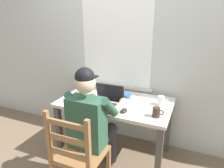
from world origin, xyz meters
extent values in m
plane|color=brown|center=(0.00, 0.00, 0.00)|extent=(8.00, 8.00, 0.00)
cube|color=beige|center=(0.00, 0.45, 1.30)|extent=(6.00, 0.04, 2.60)
cube|color=white|center=(-0.17, 0.42, 1.31)|extent=(0.94, 0.01, 1.08)
cube|color=beige|center=(-0.17, 0.42, 0.75)|extent=(1.00, 0.06, 0.04)
cube|color=beige|center=(0.00, 0.00, 0.70)|extent=(1.27, 0.73, 0.03)
cube|color=#4C4742|center=(-0.59, -0.32, 0.34)|extent=(0.06, 0.06, 0.69)
cube|color=#4C4742|center=(0.59, -0.32, 0.34)|extent=(0.06, 0.06, 0.69)
cube|color=#4C4742|center=(-0.59, 0.32, 0.34)|extent=(0.06, 0.06, 0.69)
cube|color=#4C4742|center=(0.59, 0.32, 0.34)|extent=(0.06, 0.06, 0.69)
cube|color=#2D5642|center=(-0.06, -0.55, 0.71)|extent=(0.34, 0.20, 0.50)
sphere|color=#DBB293|center=(-0.06, -0.55, 1.10)|extent=(0.19, 0.19, 0.19)
sphere|color=black|center=(-0.06, -0.55, 1.15)|extent=(0.17, 0.17, 0.17)
cube|color=black|center=(-0.06, -0.46, 1.13)|extent=(0.13, 0.10, 0.01)
cylinder|color=#38383D|center=(-0.15, -0.35, 0.46)|extent=(0.13, 0.40, 0.13)
cylinder|color=#38383D|center=(0.03, -0.35, 0.46)|extent=(0.13, 0.40, 0.13)
cylinder|color=#38383D|center=(-0.15, -0.15, 0.23)|extent=(0.10, 0.10, 0.46)
cylinder|color=#38383D|center=(0.03, -0.15, 0.23)|extent=(0.10, 0.10, 0.46)
cylinder|color=#2D5642|center=(-0.26, -0.46, 0.86)|extent=(0.10, 0.25, 0.25)
cylinder|color=#DBB293|center=(-0.26, -0.23, 0.77)|extent=(0.07, 0.28, 0.07)
sphere|color=#DBB293|center=(-0.25, -0.09, 0.77)|extent=(0.08, 0.08, 0.08)
cylinder|color=#2D5642|center=(0.14, -0.46, 0.86)|extent=(0.10, 0.25, 0.25)
cylinder|color=#DBB293|center=(0.14, -0.23, 0.77)|extent=(0.07, 0.28, 0.07)
sphere|color=#DBB293|center=(0.13, -0.09, 0.77)|extent=(0.08, 0.08, 0.08)
cube|color=olive|center=(-0.06, -0.67, 0.45)|extent=(0.42, 0.42, 0.02)
cube|color=olive|center=(0.13, -0.48, 0.22)|extent=(0.04, 0.04, 0.44)
cube|color=olive|center=(-0.25, -0.48, 0.22)|extent=(0.04, 0.04, 0.44)
cube|color=olive|center=(0.13, -0.86, 0.70)|extent=(0.04, 0.04, 0.48)
cube|color=olive|center=(-0.25, -0.86, 0.70)|extent=(0.04, 0.04, 0.48)
cube|color=olive|center=(-0.06, -0.86, 0.58)|extent=(0.36, 0.02, 0.04)
cube|color=olive|center=(-0.06, -0.86, 0.72)|extent=(0.36, 0.02, 0.04)
cube|color=olive|center=(-0.06, -0.86, 0.86)|extent=(0.36, 0.02, 0.04)
cube|color=#232328|center=(-0.03, -0.22, 0.73)|extent=(0.33, 0.23, 0.02)
cube|color=#38383D|center=(-0.03, -0.22, 0.74)|extent=(0.29, 0.17, 0.00)
cube|color=#232328|center=(-0.03, -0.08, 0.84)|extent=(0.33, 0.06, 0.22)
cube|color=#99A8B2|center=(-0.03, -0.08, 0.84)|extent=(0.29, 0.04, 0.19)
ellipsoid|color=#232328|center=(0.19, -0.23, 0.74)|extent=(0.06, 0.10, 0.03)
cylinder|color=white|center=(0.51, 0.09, 0.77)|extent=(0.07, 0.07, 0.10)
torus|color=white|center=(0.55, 0.09, 0.78)|extent=(0.05, 0.01, 0.05)
cylinder|color=#38281E|center=(0.51, -0.20, 0.77)|extent=(0.07, 0.07, 0.10)
torus|color=#38281E|center=(0.56, -0.20, 0.77)|extent=(0.05, 0.01, 0.05)
cube|color=#2D5B9E|center=(0.04, 0.15, 0.73)|extent=(0.20, 0.14, 0.02)
cube|color=#2D5B9E|center=(0.02, 0.15, 0.76)|extent=(0.17, 0.13, 0.02)
cube|color=white|center=(0.35, 0.22, 0.72)|extent=(0.30, 0.25, 0.01)
cube|color=white|center=(-0.24, -0.12, 0.72)|extent=(0.25, 0.19, 0.01)
cube|color=white|center=(0.10, 0.17, 0.72)|extent=(0.28, 0.24, 0.00)
cube|color=teal|center=(-0.37, -0.10, 0.72)|extent=(0.15, 0.13, 0.00)
camera|label=1|loc=(0.81, -1.99, 1.66)|focal=32.32mm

